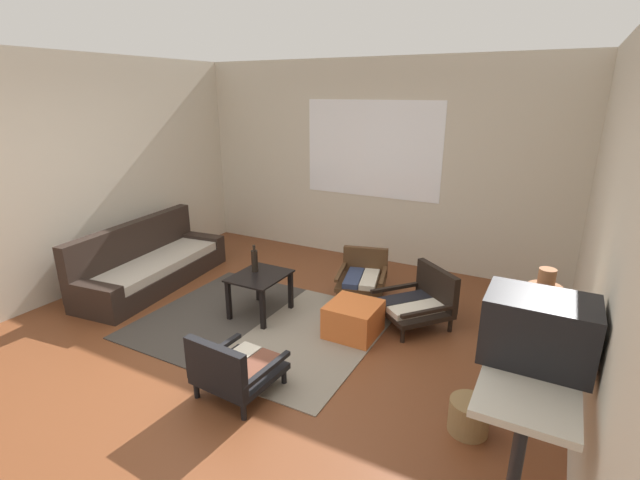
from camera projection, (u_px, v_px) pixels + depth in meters
ground_plane at (238, 361)px, 4.03m from camera, size 7.80×7.80×0.00m
far_wall_with_window at (373, 163)px, 6.17m from camera, size 5.60×0.13×2.70m
side_wall_right at (618, 257)px, 2.66m from camera, size 0.12×6.60×2.70m
side_wall_left at (58, 179)px, 5.06m from camera, size 0.12×6.60×2.70m
area_rug at (260, 324)px, 4.66m from camera, size 2.35×1.91×0.01m
couch at (150, 266)px, 5.58m from camera, size 0.92×2.09×0.76m
coffee_table at (260, 283)px, 4.77m from camera, size 0.51×0.60×0.45m
armchair_by_window at (363, 275)px, 5.28m from camera, size 0.67×0.72×0.51m
armchair_striped_foreground at (234, 369)px, 3.50m from camera, size 0.59×0.62×0.54m
armchair_corner at (419, 300)px, 4.63m from camera, size 0.89×0.89×0.57m
ottoman_orange at (353, 319)px, 4.42m from camera, size 0.48×0.48×0.33m
console_shelf at (534, 356)px, 2.63m from camera, size 0.46×1.59×0.92m
crt_television at (538, 329)px, 2.36m from camera, size 0.54×0.37×0.36m
clay_vase at (543, 299)px, 2.83m from camera, size 0.21×0.21×0.33m
glass_bottle at (255, 260)px, 4.79m from camera, size 0.07×0.07×0.30m
wicker_basket at (469, 416)px, 3.17m from camera, size 0.28×0.28×0.24m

